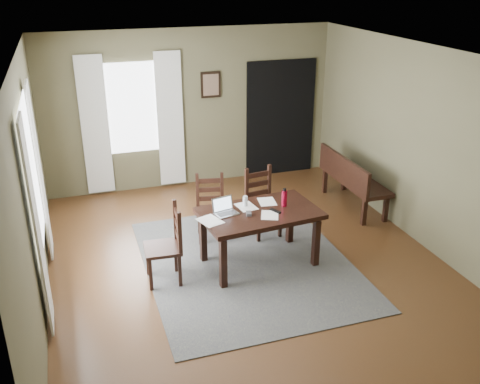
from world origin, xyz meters
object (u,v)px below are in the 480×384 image
object	(u,v)px
dining_table	(260,218)
water_bottle	(284,198)
chair_back_right	(262,203)
bench	(351,177)
chair_end	(167,246)
laptop	(225,209)
chair_back_left	(211,208)

from	to	relation	value
dining_table	water_bottle	distance (m)	0.41
chair_back_right	bench	xyz separation A→B (m)	(1.66, 0.43, 0.03)
chair_end	dining_table	bearing A→B (deg)	95.90
bench	water_bottle	xyz separation A→B (m)	(-1.64, -1.17, 0.35)
chair_back_right	water_bottle	bearing A→B (deg)	-96.10
laptop	bench	bearing A→B (deg)	12.13
chair_back_right	water_bottle	world-z (taller)	water_bottle
laptop	dining_table	bearing A→B (deg)	-24.17
chair_end	bench	xyz separation A→B (m)	(3.21, 1.27, 0.03)
dining_table	chair_back_left	xyz separation A→B (m)	(-0.41, 0.89, -0.20)
chair_back_left	chair_back_right	size ratio (longest dim) A/B	0.95
dining_table	bench	xyz separation A→B (m)	(1.99, 1.22, -0.15)
laptop	water_bottle	bearing A→B (deg)	-15.70
bench	chair_back_left	bearing A→B (deg)	97.77
dining_table	chair_back_right	bearing A→B (deg)	61.54
dining_table	chair_back_right	xyz separation A→B (m)	(0.33, 0.79, -0.18)
chair_back_right	water_bottle	xyz separation A→B (m)	(0.02, -0.74, 0.39)
water_bottle	bench	bearing A→B (deg)	35.55
dining_table	laptop	bearing A→B (deg)	163.09
chair_end	chair_back_right	distance (m)	1.76
chair_end	water_bottle	world-z (taller)	chair_end
chair_end	chair_back_right	xyz separation A→B (m)	(1.55, 0.84, -0.01)
dining_table	bench	world-z (taller)	bench
bench	chair_back_right	bearing A→B (deg)	104.45
chair_end	chair_back_left	distance (m)	1.24
chair_end	chair_back_left	world-z (taller)	chair_end
chair_back_right	dining_table	bearing A→B (deg)	-120.57
dining_table	chair_end	size ratio (longest dim) A/B	1.57
water_bottle	chair_back_left	bearing A→B (deg)	132.10
chair_back_right	bench	world-z (taller)	chair_back_right
water_bottle	dining_table	bearing A→B (deg)	-172.30
chair_back_right	water_bottle	distance (m)	0.84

